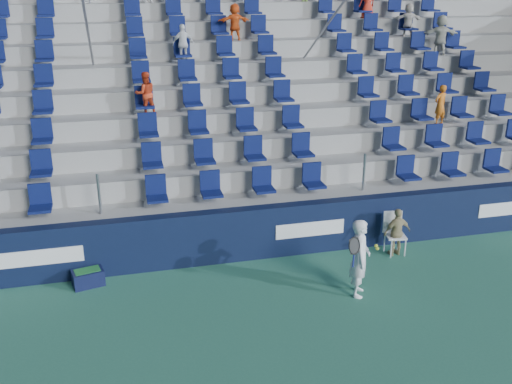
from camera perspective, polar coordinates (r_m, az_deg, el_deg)
The scene contains 7 objects.
ground at distance 10.28m, azimuth 2.76°, elevation -14.43°, with size 70.00×70.00×0.00m, color #2F6E55.
sponsor_wall at distance 12.63m, azimuth -1.25°, elevation -4.21°, with size 24.00×0.32×1.20m.
grandstand at distance 16.90m, azimuth -5.14°, elevation 7.63°, with size 24.00×8.17×6.63m.
tennis_player at distance 11.34m, azimuth 10.36°, elevation -6.48°, with size 0.69×0.69×1.60m.
line_judge_chair at distance 13.32m, azimuth 13.62°, elevation -3.68°, with size 0.49×0.50×0.97m.
line_judge at distance 13.20m, azimuth 13.92°, elevation -3.92°, with size 0.65×0.27×1.12m, color tan.
ball_bin at distance 12.24m, azimuth -16.45°, elevation -8.14°, with size 0.68×0.53×0.34m.
Camera 1 is at (-2.49, -8.05, 5.89)m, focal length 40.00 mm.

